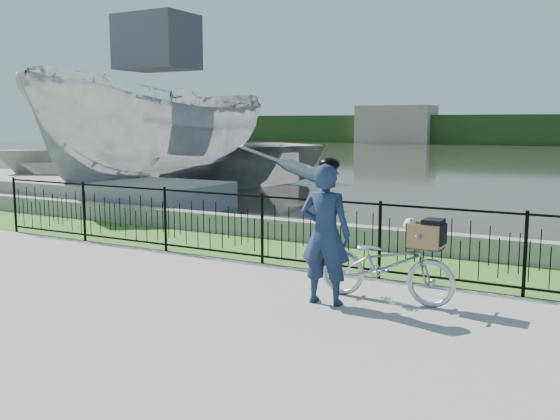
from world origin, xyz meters
The scene contains 11 objects.
ground centered at (0.00, 0.00, 0.00)m, with size 120.00×120.00×0.00m, color gray.
grass_strip centered at (0.00, 2.60, 0.00)m, with size 60.00×2.00×0.01m, color #3B6F22.
water centered at (0.00, 33.00, 0.00)m, with size 120.00×120.00×0.00m, color #27261E.
quay_wall centered at (0.00, 3.60, 0.20)m, with size 60.00×0.30×0.40m, color gray.
fence centered at (0.00, 1.60, 0.58)m, with size 14.00×0.06×1.15m, color black, non-canonical shape.
far_building_left centered at (-18.00, 58.00, 2.00)m, with size 8.00×4.00×4.00m, color #A69785.
dock centered at (-10.00, 5.50, 0.35)m, with size 10.00×3.00×0.70m, color gray.
bicycle_rig centered at (1.48, 0.56, 0.49)m, with size 1.81×0.63×1.13m.
cyclist centered at (0.84, 0.06, 0.92)m, with size 0.68×0.48×1.86m.
boat_near centered at (-8.39, 7.88, 1.94)m, with size 4.07×9.56×5.42m.
boat_far centered at (-10.02, 10.21, 1.16)m, with size 12.40×13.67×2.32m.
Camera 1 is at (4.10, -6.91, 2.29)m, focal length 40.00 mm.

